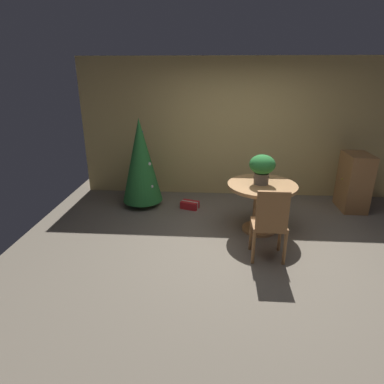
% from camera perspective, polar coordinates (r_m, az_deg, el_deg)
% --- Properties ---
extents(ground_plane, '(6.60, 6.60, 0.00)m').
position_cam_1_polar(ground_plane, '(4.73, 8.77, -9.62)').
color(ground_plane, '#756B5B').
extents(back_wall_panel, '(6.00, 0.10, 2.60)m').
position_cam_1_polar(back_wall_panel, '(6.38, 7.92, 10.88)').
color(back_wall_panel, tan).
rests_on(back_wall_panel, ground_plane).
extents(round_dining_table, '(1.04, 1.04, 0.77)m').
position_cam_1_polar(round_dining_table, '(5.04, 12.05, -1.13)').
color(round_dining_table, '#B27F4C').
rests_on(round_dining_table, ground_plane).
extents(flower_vase, '(0.38, 0.38, 0.44)m').
position_cam_1_polar(flower_vase, '(4.90, 12.19, 4.38)').
color(flower_vase, '#665B51').
rests_on(flower_vase, round_dining_table).
extents(wooden_chair_near, '(0.44, 0.39, 1.01)m').
position_cam_1_polar(wooden_chair_near, '(4.26, 13.54, -5.03)').
color(wooden_chair_near, '#9E6B3D').
rests_on(wooden_chair_near, ground_plane).
extents(holiday_tree, '(0.72, 0.72, 1.60)m').
position_cam_1_polar(holiday_tree, '(5.86, -8.96, 5.45)').
color(holiday_tree, brown).
rests_on(holiday_tree, ground_plane).
extents(gift_box_red, '(0.35, 0.27, 0.13)m').
position_cam_1_polar(gift_box_red, '(5.90, -0.39, -2.27)').
color(gift_box_red, red).
rests_on(gift_box_red, ground_plane).
extents(wooden_cabinet, '(0.44, 0.61, 1.01)m').
position_cam_1_polar(wooden_cabinet, '(6.41, 26.56, 1.59)').
color(wooden_cabinet, '#9E6B3D').
rests_on(wooden_cabinet, ground_plane).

